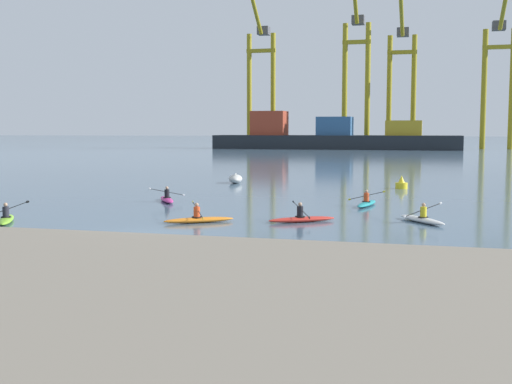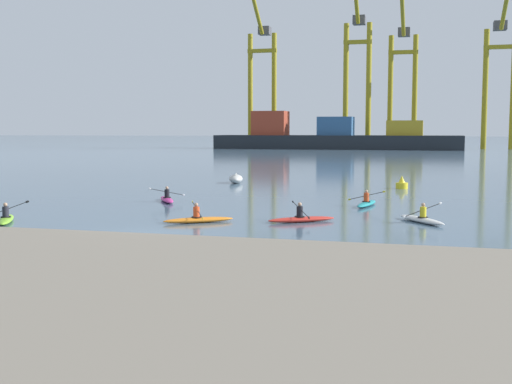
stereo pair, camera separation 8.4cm
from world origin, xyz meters
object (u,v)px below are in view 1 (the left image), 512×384
(gantry_crane_west, at_px, (261,71))
(kayak_magenta, at_px, (167,199))
(kayak_teal, at_px, (367,203))
(kayak_orange, at_px, (199,219))
(kayak_white, at_px, (422,219))
(capsized_dinghy, at_px, (236,179))
(kayak_red, at_px, (302,219))
(container_barge, at_px, (331,137))
(gantry_crane_west_mid, at_px, (356,64))
(channel_buoy, at_px, (401,184))
(gantry_crane_east_mid, at_px, (402,71))
(kayak_lime, at_px, (6,219))
(gantry_crane_east, at_px, (499,68))

(gantry_crane_west, relative_size, kayak_magenta, 11.80)
(kayak_teal, bearing_deg, kayak_orange, -128.73)
(kayak_white, bearing_deg, capsized_dinghy, 127.42)
(kayak_magenta, distance_m, kayak_red, 11.68)
(kayak_white, bearing_deg, kayak_magenta, 160.87)
(container_barge, distance_m, capsized_dinghy, 94.49)
(gantry_crane_west_mid, height_order, kayak_magenta, gantry_crane_west_mid)
(channel_buoy, bearing_deg, gantry_crane_east_mid, 92.38)
(kayak_white, distance_m, kayak_red, 5.72)
(kayak_red, bearing_deg, kayak_magenta, 145.68)
(kayak_orange, bearing_deg, container_barge, 95.12)
(kayak_lime, xyz_separation_m, kayak_red, (13.62, 3.66, 0.00))
(gantry_crane_east, relative_size, kayak_white, 11.14)
(capsized_dinghy, xyz_separation_m, kayak_magenta, (-0.10, -14.48, -0.18))
(gantry_crane_east_mid, xyz_separation_m, kayak_orange, (-4.08, -129.97, -17.81))
(capsized_dinghy, bearing_deg, kayak_teal, -48.75)
(gantry_crane_west_mid, relative_size, kayak_lime, 12.51)
(kayak_magenta, bearing_deg, channel_buoy, 43.16)
(kayak_white, bearing_deg, kayak_teal, 117.29)
(channel_buoy, bearing_deg, kayak_white, -84.74)
(gantry_crane_east, bearing_deg, gantry_crane_west, 177.59)
(gantry_crane_east_mid, bearing_deg, kayak_magenta, -94.23)
(kayak_orange, bearing_deg, kayak_white, 14.92)
(kayak_magenta, relative_size, kayak_red, 1.02)
(container_barge, relative_size, kayak_red, 17.19)
(kayak_red, bearing_deg, kayak_white, 13.23)
(gantry_crane_east_mid, relative_size, kayak_teal, 10.08)
(capsized_dinghy, relative_size, kayak_orange, 0.88)
(capsized_dinghy, height_order, kayak_magenta, kayak_magenta)
(channel_buoy, xyz_separation_m, kayak_white, (1.66, -17.99, -0.19))
(channel_buoy, bearing_deg, kayak_orange, -112.57)
(kayak_magenta, relative_size, kayak_teal, 0.93)
(gantry_crane_west_mid, relative_size, gantry_crane_east_mid, 1.17)
(container_barge, bearing_deg, gantry_crane_west_mid, 49.87)
(channel_buoy, xyz_separation_m, kayak_teal, (-1.51, -11.86, -0.19))
(container_barge, xyz_separation_m, kayak_white, (20.74, -114.06, -2.46))
(container_barge, relative_size, kayak_teal, 15.83)
(gantry_crane_west_mid, relative_size, kayak_orange, 12.83)
(kayak_white, bearing_deg, gantry_crane_west, 107.68)
(gantry_crane_east_mid, xyz_separation_m, kayak_magenta, (-9.02, -121.95, -17.81))
(gantry_crane_west_mid, height_order, kayak_white, gantry_crane_west_mid)
(kayak_magenta, height_order, kayak_red, same)
(kayak_magenta, bearing_deg, gantry_crane_east_mid, 85.77)
(kayak_white, relative_size, kayak_red, 0.98)
(container_barge, height_order, kayak_teal, container_barge)
(kayak_red, bearing_deg, kayak_lime, -164.97)
(capsized_dinghy, xyz_separation_m, kayak_red, (9.55, -21.07, -0.18))
(kayak_teal, bearing_deg, capsized_dinghy, 131.25)
(gantry_crane_east_mid, bearing_deg, kayak_orange, -91.80)
(gantry_crane_west_mid, xyz_separation_m, kayak_white, (16.04, -119.63, -18.99))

